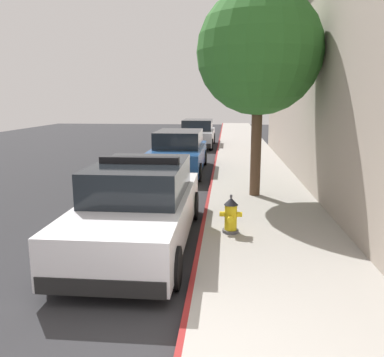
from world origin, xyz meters
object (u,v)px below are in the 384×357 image
street_tree (259,52)px  parked_car_silver_ahead (179,153)px  parked_car_dark_far (198,134)px  fire_hydrant (231,215)px  police_cruiser (140,206)px

street_tree → parked_car_silver_ahead: bearing=122.5°
parked_car_dark_far → fire_hydrant: bearing=-83.3°
parked_car_silver_ahead → street_tree: (2.58, -4.06, 3.16)m
parked_car_silver_ahead → street_tree: size_ratio=0.90×
police_cruiser → street_tree: bearing=55.8°
parked_car_dark_far → street_tree: bearing=-78.6°
police_cruiser → street_tree: size_ratio=0.90×
parked_car_dark_far → street_tree: (2.48, -12.28, 3.16)m
police_cruiser → street_tree: street_tree is taller
fire_hydrant → street_tree: (0.68, 3.17, 3.39)m
street_tree → parked_car_dark_far: bearing=101.4°
parked_car_dark_far → street_tree: size_ratio=0.90×
police_cruiser → fire_hydrant: (1.72, 0.36, -0.24)m
parked_car_dark_far → fire_hydrant: (1.81, -15.45, -0.23)m
parked_car_silver_ahead → street_tree: bearing=-57.5°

